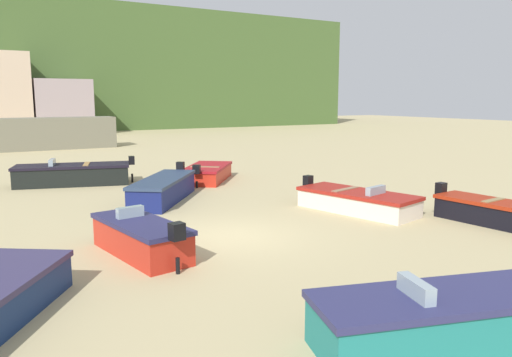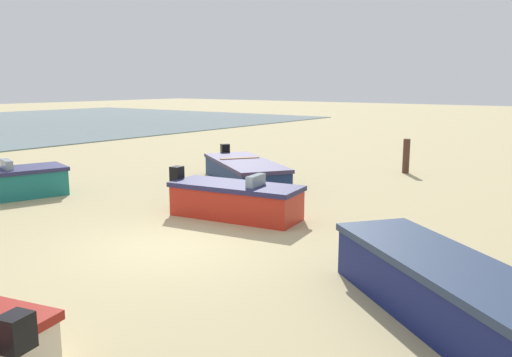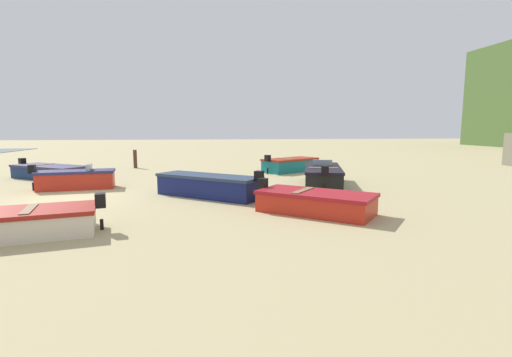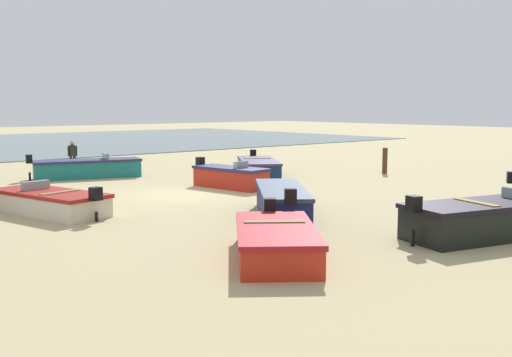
{
  "view_description": "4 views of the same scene",
  "coord_description": "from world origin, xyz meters",
  "px_view_note": "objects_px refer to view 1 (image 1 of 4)",
  "views": [
    {
      "loc": [
        -6.4,
        -12.53,
        3.99
      ],
      "look_at": [
        4.57,
        6.36,
        0.47
      ],
      "focal_mm": 34.83,
      "sensor_mm": 36.0,
      "label": 1
    },
    {
      "loc": [
        7.45,
        7.96,
        3.43
      ],
      "look_at": [
        -4.27,
        -0.83,
        0.76
      ],
      "focal_mm": 36.68,
      "sensor_mm": 36.0,
      "label": 2
    },
    {
      "loc": [
        15.65,
        5.96,
        2.88
      ],
      "look_at": [
        1.59,
        7.73,
        0.95
      ],
      "focal_mm": 26.01,
      "sensor_mm": 36.0,
      "label": 3
    },
    {
      "loc": [
        12.54,
        19.3,
        3.47
      ],
      "look_at": [
        1.02,
        5.75,
        1.27
      ],
      "focal_mm": 41.48,
      "sensor_mm": 36.0,
      "label": 4
    }
  ],
  "objects_px": {
    "boat_teal_6": "(462,317)",
    "boat_navy_8": "(164,189)",
    "boat_red_5": "(207,173)",
    "boat_black_1": "(73,174)",
    "boat_black_7": "(509,215)",
    "boat_red_0": "(141,238)",
    "boat_cream_2": "(357,201)"
  },
  "relations": [
    {
      "from": "boat_black_1",
      "to": "boat_red_0",
      "type": "bearing_deg",
      "value": -166.59
    },
    {
      "from": "boat_red_0",
      "to": "boat_black_1",
      "type": "relative_size",
      "value": 0.69
    },
    {
      "from": "boat_cream_2",
      "to": "boat_navy_8",
      "type": "height_order",
      "value": "boat_navy_8"
    },
    {
      "from": "boat_red_0",
      "to": "boat_cream_2",
      "type": "height_order",
      "value": "boat_red_0"
    },
    {
      "from": "boat_teal_6",
      "to": "boat_navy_8",
      "type": "relative_size",
      "value": 1.17
    },
    {
      "from": "boat_teal_6",
      "to": "boat_red_5",
      "type": "bearing_deg",
      "value": 5.57
    },
    {
      "from": "boat_red_5",
      "to": "boat_navy_8",
      "type": "xyz_separation_m",
      "value": [
        -3.52,
        -3.6,
        0.09
      ]
    },
    {
      "from": "boat_cream_2",
      "to": "boat_red_5",
      "type": "height_order",
      "value": "boat_red_5"
    },
    {
      "from": "boat_teal_6",
      "to": "boat_black_1",
      "type": "bearing_deg",
      "value": 24.21
    },
    {
      "from": "boat_cream_2",
      "to": "boat_black_7",
      "type": "relative_size",
      "value": 0.94
    },
    {
      "from": "boat_red_5",
      "to": "boat_teal_6",
      "type": "distance_m",
      "value": 17.41
    },
    {
      "from": "boat_red_0",
      "to": "boat_black_1",
      "type": "distance_m",
      "value": 11.99
    },
    {
      "from": "boat_black_1",
      "to": "boat_cream_2",
      "type": "relative_size",
      "value": 1.16
    },
    {
      "from": "boat_black_1",
      "to": "boat_black_7",
      "type": "xyz_separation_m",
      "value": [
        10.34,
        -15.05,
        -0.09
      ]
    },
    {
      "from": "boat_teal_6",
      "to": "boat_navy_8",
      "type": "xyz_separation_m",
      "value": [
        -0.27,
        13.5,
        0.01
      ]
    },
    {
      "from": "boat_black_7",
      "to": "boat_black_1",
      "type": "bearing_deg",
      "value": -61.42
    },
    {
      "from": "boat_red_0",
      "to": "boat_black_7",
      "type": "bearing_deg",
      "value": -25.12
    },
    {
      "from": "boat_red_0",
      "to": "boat_black_1",
      "type": "bearing_deg",
      "value": 78.57
    },
    {
      "from": "boat_red_0",
      "to": "boat_black_7",
      "type": "relative_size",
      "value": 0.76
    },
    {
      "from": "boat_black_1",
      "to": "boat_black_7",
      "type": "relative_size",
      "value": 1.09
    },
    {
      "from": "boat_red_0",
      "to": "boat_teal_6",
      "type": "height_order",
      "value": "boat_teal_6"
    },
    {
      "from": "boat_red_5",
      "to": "boat_black_7",
      "type": "xyz_separation_m",
      "value": [
        4.43,
        -12.94,
        0.02
      ]
    },
    {
      "from": "boat_red_0",
      "to": "boat_teal_6",
      "type": "distance_m",
      "value": 7.88
    },
    {
      "from": "boat_cream_2",
      "to": "boat_teal_6",
      "type": "xyz_separation_m",
      "value": [
        -5.06,
        -8.25,
        0.08
      ]
    },
    {
      "from": "boat_red_0",
      "to": "boat_black_7",
      "type": "distance_m",
      "value": 11.23
    },
    {
      "from": "boat_black_7",
      "to": "boat_navy_8",
      "type": "xyz_separation_m",
      "value": [
        -7.95,
        9.34,
        0.07
      ]
    },
    {
      "from": "boat_red_0",
      "to": "boat_navy_8",
      "type": "height_order",
      "value": "boat_navy_8"
    },
    {
      "from": "boat_black_1",
      "to": "boat_navy_8",
      "type": "height_order",
      "value": "boat_black_1"
    },
    {
      "from": "boat_red_5",
      "to": "boat_black_7",
      "type": "height_order",
      "value": "boat_black_7"
    },
    {
      "from": "boat_red_5",
      "to": "boat_navy_8",
      "type": "height_order",
      "value": "boat_navy_8"
    },
    {
      "from": "boat_teal_6",
      "to": "boat_black_7",
      "type": "bearing_deg",
      "value": -45.23
    },
    {
      "from": "boat_red_0",
      "to": "boat_red_5",
      "type": "relative_size",
      "value": 0.91
    }
  ]
}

